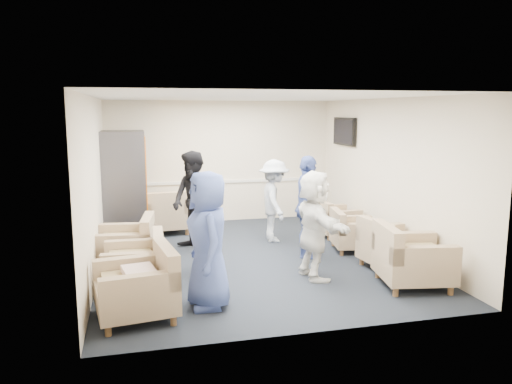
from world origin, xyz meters
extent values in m
plane|color=black|center=(0.00, 0.00, 0.00)|extent=(6.00, 6.00, 0.00)
plane|color=silver|center=(0.00, 0.00, 2.70)|extent=(6.00, 6.00, 0.00)
cube|color=beige|center=(0.00, 3.00, 1.35)|extent=(5.00, 0.02, 2.70)
cube|color=beige|center=(0.00, -3.00, 1.35)|extent=(5.00, 0.02, 2.70)
cube|color=beige|center=(-2.50, 0.00, 1.35)|extent=(0.02, 6.00, 2.70)
cube|color=beige|center=(2.50, 0.00, 1.35)|extent=(0.02, 6.00, 2.70)
cube|color=silver|center=(0.00, 2.98, 0.90)|extent=(4.98, 0.04, 0.06)
cube|color=black|center=(2.44, 1.80, 2.05)|extent=(0.07, 1.00, 0.58)
cube|color=black|center=(2.40, 1.80, 2.05)|extent=(0.01, 0.92, 0.50)
cube|color=#4D4C54|center=(2.48, 1.80, 1.90)|extent=(0.04, 0.10, 0.25)
cube|color=#998063|center=(-1.94, -2.11, 0.28)|extent=(1.03, 1.03, 0.30)
cube|color=#8F794F|center=(-1.94, -2.11, 0.48)|extent=(0.71, 0.67, 0.11)
cube|color=#998063|center=(-1.56, -2.06, 0.64)|extent=(0.28, 0.92, 0.43)
cube|color=#998063|center=(-1.95, -1.02, 0.26)|extent=(0.86, 0.86, 0.28)
cube|color=#8F794F|center=(-1.95, -1.02, 0.44)|extent=(0.60, 0.56, 0.10)
cube|color=#998063|center=(-1.60, -1.03, 0.59)|extent=(0.16, 0.84, 0.39)
cube|color=#998063|center=(-2.09, -0.09, 0.27)|extent=(1.00, 1.00, 0.29)
cube|color=#8F794F|center=(-2.09, -0.09, 0.47)|extent=(0.69, 0.65, 0.10)
cube|color=#998063|center=(-1.72, -0.14, 0.63)|extent=(0.26, 0.90, 0.42)
cube|color=#998063|center=(1.92, -1.90, 0.29)|extent=(1.09, 1.09, 0.31)
cube|color=#8F794F|center=(1.92, -1.90, 0.50)|extent=(0.75, 0.71, 0.11)
cube|color=#998063|center=(1.53, -1.83, 0.67)|extent=(0.31, 0.96, 0.45)
cube|color=#998063|center=(2.05, -1.11, 0.26)|extent=(0.97, 0.97, 0.28)
cube|color=#8F794F|center=(2.05, -1.11, 0.46)|extent=(0.67, 0.63, 0.10)
cube|color=#998063|center=(1.69, -1.16, 0.61)|extent=(0.25, 0.88, 0.41)
cube|color=#998063|center=(1.91, 0.01, 0.24)|extent=(0.89, 0.89, 0.26)
cube|color=#8F794F|center=(1.91, 0.01, 0.41)|extent=(0.61, 0.58, 0.09)
cube|color=#998063|center=(1.59, 0.06, 0.55)|extent=(0.26, 0.79, 0.36)
cube|color=#998063|center=(2.01, 1.10, 0.24)|extent=(0.83, 0.83, 0.25)
cube|color=#8F794F|center=(2.01, 1.10, 0.41)|extent=(0.57, 0.54, 0.09)
cube|color=#998063|center=(1.69, 1.07, 0.54)|extent=(0.19, 0.78, 0.36)
cube|color=#998063|center=(-1.32, 2.20, 0.29)|extent=(1.03, 1.03, 0.31)
cube|color=#8F794F|center=(-1.32, 2.20, 0.50)|extent=(0.67, 0.71, 0.11)
cube|color=#998063|center=(-1.28, 1.81, 0.67)|extent=(0.96, 0.25, 0.45)
cube|color=#4D4C54|center=(-2.10, 2.05, 1.05)|extent=(0.83, 0.99, 2.10)
cube|color=#EA4704|center=(-1.68, 2.05, 1.15)|extent=(0.02, 0.84, 1.68)
cube|color=black|center=(-1.67, 2.05, 0.28)|extent=(0.02, 0.50, 0.13)
cube|color=black|center=(-1.72, -0.29, 0.19)|extent=(0.28, 0.20, 0.39)
sphere|color=black|center=(-1.72, -0.29, 0.37)|extent=(0.19, 0.19, 0.19)
cube|color=beige|center=(-1.89, -2.11, 0.55)|extent=(0.44, 0.53, 0.14)
imported|color=#41559E|center=(-1.03, -1.95, 0.88)|extent=(0.60, 0.88, 1.75)
imported|color=#41559E|center=(-0.93, -0.71, 0.78)|extent=(0.41, 0.60, 1.57)
imported|color=black|center=(-0.89, 0.68, 0.89)|extent=(1.02, 1.09, 1.79)
imported|color=white|center=(0.68, 0.98, 0.79)|extent=(0.65, 1.05, 1.57)
imported|color=#41559E|center=(0.93, -0.15, 0.87)|extent=(0.80, 1.11, 1.74)
imported|color=white|center=(0.67, -1.22, 0.81)|extent=(0.55, 1.53, 1.63)
camera|label=1|loc=(-1.90, -8.01, 2.49)|focal=35.00mm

